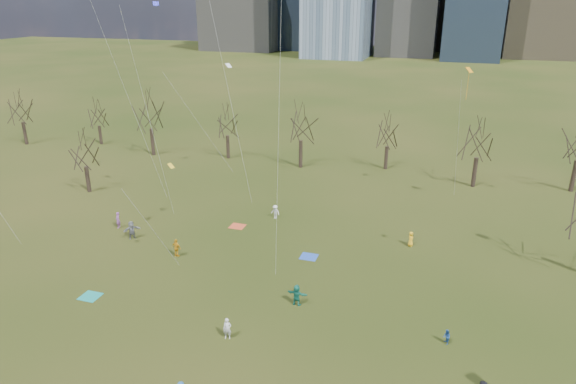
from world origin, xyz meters
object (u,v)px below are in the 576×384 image
(blanket_teal, at_px, (90,296))
(person_4, at_px, (177,248))
(blanket_navy, at_px, (309,257))
(person_1, at_px, (227,329))
(blanket_crimson, at_px, (237,226))

(blanket_teal, relative_size, person_4, 0.88)
(blanket_teal, relative_size, blanket_navy, 1.00)
(blanket_teal, distance_m, person_1, 13.34)
(blanket_teal, xyz_separation_m, blanket_crimson, (6.20, 16.71, 0.00))
(blanket_teal, xyz_separation_m, person_1, (13.21, -1.65, 0.81))
(blanket_crimson, relative_size, person_4, 0.88)
(blanket_teal, bearing_deg, person_1, -7.12)
(blanket_crimson, bearing_deg, person_1, -69.08)
(blanket_navy, height_order, blanket_crimson, same)
(blanket_teal, distance_m, blanket_navy, 19.79)
(blanket_navy, bearing_deg, person_4, -162.76)
(person_1, bearing_deg, blanket_crimson, 94.39)
(blanket_teal, distance_m, blanket_crimson, 17.82)
(blanket_teal, height_order, blanket_navy, same)
(person_4, bearing_deg, blanket_teal, 80.08)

